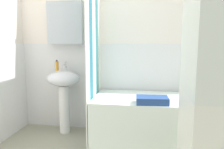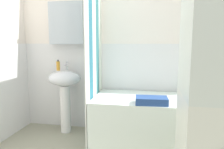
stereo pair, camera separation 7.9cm
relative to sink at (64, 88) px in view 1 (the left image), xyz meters
The scene contains 10 objects.
wall_back_tiled 1.00m from the sink, 15.94° to the left, with size 3.60×0.18×2.40m.
sink is the anchor object (origin of this frame).
faucet 0.30m from the sink, 90.00° to the left, with size 0.03×0.12×0.12m.
soap_dispenser 0.31m from the sink, 163.22° to the left, with size 0.05×0.05×0.15m.
bathtub 1.26m from the sink, ahead, with size 1.45×0.74×0.58m, color white.
shower_curtain 0.62m from the sink, 21.16° to the right, with size 0.01×0.74×2.00m.
shampoo_bottle 1.83m from the sink, ahead, with size 0.06×0.06×0.19m.
lotion_bottle 1.71m from the sink, ahead, with size 0.06×0.06×0.20m.
body_wash_bottle 1.63m from the sink, ahead, with size 0.05×0.05×0.23m.
towel_folded 1.23m from the sink, 20.77° to the right, with size 0.33×0.19×0.07m, color #284889.
Camera 1 is at (0.20, -1.71, 1.22)m, focal length 35.34 mm.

